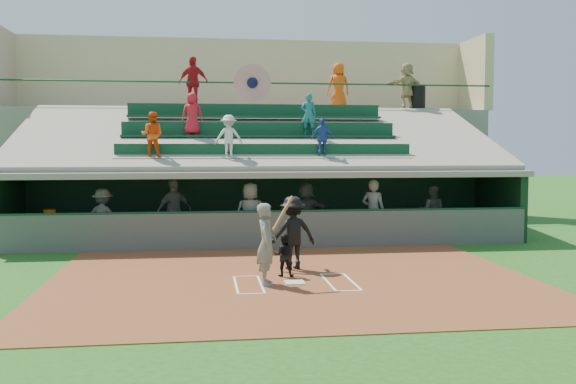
{
  "coord_description": "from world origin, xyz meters",
  "views": [
    {
      "loc": [
        -1.99,
        -13.87,
        3.03
      ],
      "look_at": [
        0.32,
        3.5,
        1.8
      ],
      "focal_mm": 40.0,
      "sensor_mm": 36.0,
      "label": 1
    }
  ],
  "objects": [
    {
      "name": "dugout_bench",
      "position": [
        -0.08,
        8.06,
        0.29
      ],
      "size": [
        16.16,
        4.86,
        0.5
      ],
      "primitive_type": "cube",
      "rotation": [
        0.0,
        0.0,
        0.27
      ],
      "color": "#996337",
      "rests_on": "dugout_floor"
    },
    {
      "name": "dugout_floor",
      "position": [
        0.0,
        6.75,
        0.02
      ],
      "size": [
        16.0,
        3.5,
        0.04
      ],
      "primitive_type": "cube",
      "color": "gray",
      "rests_on": "ground"
    },
    {
      "name": "dugout_player_a",
      "position": [
        -5.02,
        6.04,
        0.91
      ],
      "size": [
        1.25,
        0.92,
        1.74
      ],
      "primitive_type": "imported",
      "rotation": [
        0.0,
        0.0,
        2.87
      ],
      "color": "#575A55",
      "rests_on": "dugout_floor"
    },
    {
      "name": "water_cooler",
      "position": [
        -6.64,
        6.31,
        0.96
      ],
      "size": [
        0.36,
        0.36,
        0.36
      ],
      "primitive_type": "cylinder",
      "color": "orange",
      "rests_on": "white_table"
    },
    {
      "name": "dugout_player_d",
      "position": [
        1.29,
        6.49,
        0.97
      ],
      "size": [
        1.81,
        1.07,
        1.86
      ],
      "primitive_type": "imported",
      "rotation": [
        0.0,
        0.0,
        3.47
      ],
      "color": "#535651",
      "rests_on": "dugout_floor"
    },
    {
      "name": "dugout_player_c",
      "position": [
        -0.57,
        5.43,
        1.0
      ],
      "size": [
        0.96,
        0.64,
        1.92
      ],
      "primitive_type": "imported",
      "rotation": [
        0.0,
        0.0,
        3.18
      ],
      "color": "#51534F",
      "rests_on": "dugout_floor"
    },
    {
      "name": "catcher",
      "position": [
        -0.14,
        0.8,
        0.52
      ],
      "size": [
        0.54,
        0.46,
        0.99
      ],
      "primitive_type": "imported",
      "rotation": [
        0.0,
        0.0,
        2.96
      ],
      "color": "black",
      "rests_on": "dirt_slab"
    },
    {
      "name": "concourse_staff_c",
      "position": [
        6.47,
        12.2,
        5.57
      ],
      "size": [
        1.89,
        1.25,
        1.95
      ],
      "primitive_type": "imported",
      "rotation": [
        0.0,
        0.0,
        3.55
      ],
      "color": "tan",
      "rests_on": "concourse_slab"
    },
    {
      "name": "concourse_staff_b",
      "position": [
        3.65,
        12.59,
        5.57
      ],
      "size": [
        0.99,
        0.68,
        1.94
      ],
      "primitive_type": "imported",
      "rotation": [
        0.0,
        0.0,
        3.21
      ],
      "color": "#E04C0D",
      "rests_on": "concourse_slab"
    },
    {
      "name": "dugout_player_f",
      "position": [
        5.6,
        6.64,
        0.89
      ],
      "size": [
        1.02,
        0.92,
        1.71
      ],
      "primitive_type": "imported",
      "rotation": [
        0.0,
        0.0,
        2.75
      ],
      "color": "#585A55",
      "rests_on": "dugout_floor"
    },
    {
      "name": "trash_bin",
      "position": [
        6.98,
        12.3,
        5.09
      ],
      "size": [
        0.65,
        0.65,
        0.98
      ],
      "primitive_type": "cylinder",
      "color": "black",
      "rests_on": "concourse_slab"
    },
    {
      "name": "dugout_player_b",
      "position": [
        -2.89,
        6.38,
        1.04
      ],
      "size": [
        1.26,
        1.0,
        1.99
      ],
      "primitive_type": "imported",
      "rotation": [
        0.0,
        0.0,
        3.66
      ],
      "color": "#60635D",
      "rests_on": "dugout_floor"
    },
    {
      "name": "grandstand",
      "position": [
        -0.01,
        10.51,
        2.26
      ],
      "size": [
        20.4,
        10.4,
        7.8
      ],
      "color": "#505650",
      "rests_on": "ground"
    },
    {
      "name": "concourse_staff_a",
      "position": [
        -2.34,
        12.14,
        5.62
      ],
      "size": [
        1.29,
        0.83,
        2.03
      ],
      "primitive_type": "imported",
      "rotation": [
        0.0,
        0.0,
        2.83
      ],
      "color": "#B0141A",
      "rests_on": "concourse_slab"
    },
    {
      "name": "home_plate",
      "position": [
        0.0,
        0.0,
        0.04
      ],
      "size": [
        0.43,
        0.43,
        0.03
      ],
      "primitive_type": "cube",
      "color": "silver",
      "rests_on": "dirt_slab"
    },
    {
      "name": "batters_box_chalk",
      "position": [
        0.0,
        0.0,
        0.02
      ],
      "size": [
        2.65,
        1.85,
        0.01
      ],
      "color": "white",
      "rests_on": "dirt_slab"
    },
    {
      "name": "batter_at_plate",
      "position": [
        -0.63,
        -0.05,
        0.92
      ],
      "size": [
        0.87,
        0.77,
        1.95
      ],
      "color": "#5B5E59",
      "rests_on": "dirt_slab"
    },
    {
      "name": "dirt_slab",
      "position": [
        0.0,
        0.5,
        0.01
      ],
      "size": [
        11.0,
        9.0,
        0.02
      ],
      "primitive_type": "cube",
      "color": "brown",
      "rests_on": "ground"
    },
    {
      "name": "white_table",
      "position": [
        -6.62,
        6.28,
        0.41
      ],
      "size": [
        0.88,
        0.68,
        0.74
      ],
      "primitive_type": "cube",
      "rotation": [
        0.0,
        0.0,
        -0.06
      ],
      "color": "white",
      "rests_on": "dugout_floor"
    },
    {
      "name": "home_umpire",
      "position": [
        0.19,
        1.66,
        0.92
      ],
      "size": [
        1.28,
        0.9,
        1.8
      ],
      "primitive_type": "imported",
      "rotation": [
        0.0,
        0.0,
        3.36
      ],
      "color": "black",
      "rests_on": "dirt_slab"
    },
    {
      "name": "dugout_player_e",
      "position": [
        3.29,
        5.58,
        1.03
      ],
      "size": [
        0.86,
        0.77,
        1.98
      ],
      "primitive_type": "imported",
      "rotation": [
        0.0,
        0.0,
        2.63
      ],
      "color": "#60635D",
      "rests_on": "dugout_floor"
    },
    {
      "name": "ground",
      "position": [
        0.0,
        0.0,
        0.0
      ],
      "size": [
        100.0,
        100.0,
        0.0
      ],
      "primitive_type": "plane",
      "color": "#1C5217",
      "rests_on": "ground"
    },
    {
      "name": "concourse_slab",
      "position": [
        0.0,
        13.5,
        2.3
      ],
      "size": [
        20.0,
        3.0,
        4.6
      ],
      "primitive_type": "cube",
      "color": "gray",
      "rests_on": "ground"
    }
  ]
}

